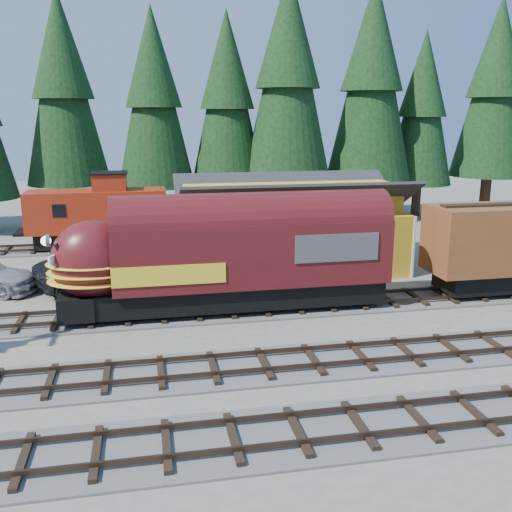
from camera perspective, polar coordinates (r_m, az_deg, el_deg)
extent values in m
plane|color=#6B665B|center=(23.35, 10.03, -8.00)|extent=(120.00, 120.00, 0.00)
cube|color=#38281E|center=(31.85, 23.98, -2.55)|extent=(68.00, 0.08, 0.16)
cube|color=#4C4947|center=(39.15, -13.66, 0.88)|extent=(32.00, 3.20, 0.08)
cube|color=#38281E|center=(38.40, -13.72, 0.95)|extent=(32.00, 0.08, 0.16)
cube|color=#38281E|center=(39.81, -13.64, 1.41)|extent=(32.00, 0.08, 0.16)
cube|color=gold|center=(32.44, 3.55, 1.58)|extent=(12.00, 6.00, 3.40)
cube|color=gold|center=(32.00, 3.62, 5.82)|extent=(11.88, 3.30, 1.44)
cube|color=white|center=(30.40, -7.04, 1.63)|extent=(0.06, 2.40, 0.60)
cone|color=black|center=(48.15, -18.74, 15.63)|extent=(6.48, 6.48, 14.76)
cone|color=black|center=(46.56, -10.20, 15.35)|extent=(6.05, 6.05, 13.79)
cone|color=black|center=(46.75, -2.91, 15.38)|extent=(5.98, 5.98, 13.62)
cone|color=black|center=(46.31, 3.21, 17.47)|extent=(7.00, 7.00, 15.95)
cone|color=black|center=(48.89, 11.50, 16.87)|extent=(6.91, 6.91, 15.75)
cone|color=black|center=(51.43, 16.29, 13.99)|extent=(5.57, 5.57, 12.70)
cone|color=black|center=(55.00, 22.82, 15.27)|extent=(6.64, 6.64, 15.12)
cube|color=black|center=(25.66, -2.01, -3.75)|extent=(13.29, 2.38, 1.03)
cube|color=#521214|center=(25.27, -0.37, 0.48)|extent=(12.13, 2.80, 2.80)
ellipsoid|color=#521214|center=(24.98, -15.91, -0.45)|extent=(3.54, 2.74, 3.45)
cube|color=#38383A|center=(26.04, 7.11, 1.52)|extent=(3.73, 2.86, 1.21)
sphere|color=white|center=(25.00, -20.27, 1.43)|extent=(0.41, 0.41, 0.41)
cube|color=black|center=(39.07, -15.41, 1.85)|extent=(7.96, 2.05, 0.88)
cube|color=maroon|center=(38.75, -15.58, 4.41)|extent=(8.85, 2.57, 2.65)
cube|color=maroon|center=(38.44, -14.43, 7.20)|extent=(2.12, 1.95, 1.06)
imported|color=black|center=(30.53, -14.92, -1.11)|extent=(7.52, 5.51, 1.90)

